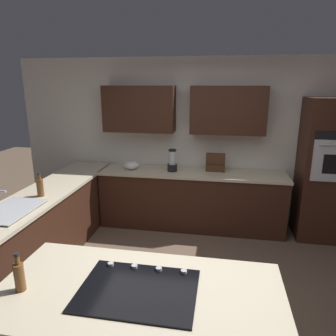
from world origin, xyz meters
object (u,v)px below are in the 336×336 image
at_px(blender, 172,162).
at_px(mixing_bowl, 131,165).
at_px(sink_unit, 10,210).
at_px(dish_soap_bottle, 40,187).
at_px(oil_bottle, 19,276).
at_px(wall_oven, 329,170).
at_px(spice_rack, 215,163).
at_px(cooktop, 138,289).

xyz_separation_m(blender, mixing_bowl, (0.65, 0.00, -0.08)).
distance_m(sink_unit, dish_soap_bottle, 0.49).
bearing_deg(dish_soap_bottle, oil_bottle, 117.81).
distance_m(wall_oven, dish_soap_bottle, 3.87).
height_order(dish_soap_bottle, oil_bottle, dish_soap_bottle).
relative_size(dish_soap_bottle, oil_bottle, 1.08).
bearing_deg(dish_soap_bottle, spice_rack, -144.07).
bearing_deg(sink_unit, cooktop, 148.60).
relative_size(sink_unit, spice_rack, 2.43).
bearing_deg(oil_bottle, blender, -99.66).
height_order(wall_oven, spice_rack, wall_oven).
height_order(blender, spice_rack, blender).
relative_size(mixing_bowl, spice_rack, 0.83).
xyz_separation_m(mixing_bowl, dish_soap_bottle, (0.72, 1.36, 0.05)).
distance_m(spice_rack, dish_soap_bottle, 2.49).
xyz_separation_m(sink_unit, mixing_bowl, (-0.78, -1.84, 0.05)).
relative_size(sink_unit, dish_soap_bottle, 2.42).
bearing_deg(dish_soap_bottle, cooktop, 137.07).
relative_size(cooktop, dish_soap_bottle, 2.63).
bearing_deg(blender, mixing_bowl, 0.00).
height_order(wall_oven, dish_soap_bottle, wall_oven).
bearing_deg(mixing_bowl, blender, 180.00).
distance_m(blender, oil_bottle, 3.04).
distance_m(sink_unit, oil_bottle, 1.48).
distance_m(cooktop, mixing_bowl, 3.00).
relative_size(cooktop, spice_rack, 2.64).
bearing_deg(sink_unit, dish_soap_bottle, -96.95).
bearing_deg(spice_rack, mixing_bowl, 4.47).
bearing_deg(wall_oven, spice_rack, -3.01).
distance_m(wall_oven, sink_unit, 4.12).
xyz_separation_m(blender, spice_rack, (-0.65, -0.10, -0.01)).
distance_m(wall_oven, oil_bottle, 4.08).
relative_size(wall_oven, sink_unit, 2.89).
xyz_separation_m(wall_oven, dish_soap_bottle, (3.62, 1.38, 0.00)).
relative_size(spice_rack, dish_soap_bottle, 1.00).
height_order(cooktop, dish_soap_bottle, dish_soap_bottle).
relative_size(wall_oven, mixing_bowl, 8.51).
xyz_separation_m(cooktop, dish_soap_bottle, (1.61, -1.50, 0.11)).
distance_m(wall_oven, mixing_bowl, 2.90).
distance_m(cooktop, blender, 2.88).
bearing_deg(spice_rack, oil_bottle, 69.46).
xyz_separation_m(sink_unit, spice_rack, (-2.08, -1.94, 0.12)).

